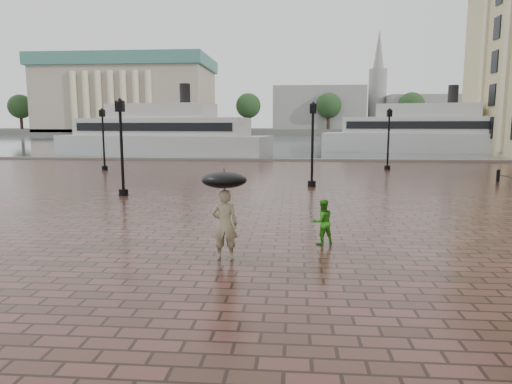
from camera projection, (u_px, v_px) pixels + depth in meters
ground at (210, 260)px, 11.22m from camera, size 300.00×300.00×0.00m
harbour_water at (285, 140)px, 101.92m from camera, size 240.00×240.00×0.00m
quay_edge at (272, 161)px, 42.77m from camera, size 80.00×0.60×0.30m
far_shore at (289, 131)px, 168.83m from camera, size 300.00×60.00×2.00m
museum at (128, 94)px, 156.29m from camera, size 57.00×32.50×26.00m
distant_skyline at (431, 107)px, 153.79m from camera, size 102.50×22.00×33.00m
far_trees at (288, 106)px, 145.91m from camera, size 188.00×8.00×13.50m
street_lamps at (237, 141)px, 28.25m from camera, size 21.44×14.44×4.40m
adult_pedestrian at (225, 225)px, 11.19m from camera, size 0.67×0.46×1.75m
child_pedestrian at (322, 222)px, 12.66m from camera, size 0.75×0.68×1.27m
ferry_near at (162, 135)px, 48.34m from camera, size 23.55×9.87×7.52m
ferry_far at (425, 133)px, 55.42m from camera, size 24.99×10.43×7.98m
umbrella at (224, 180)px, 11.03m from camera, size 1.10×1.10×1.16m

